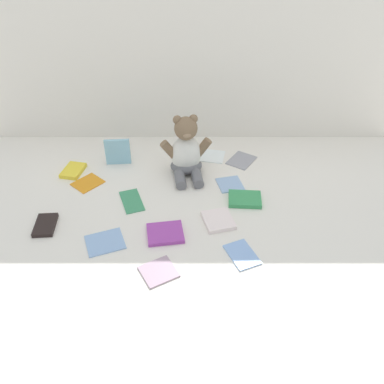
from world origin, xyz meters
TOP-DOWN VIEW (x-y plane):
  - ground_plane at (0.00, 0.00)m, footprint 3.20×3.20m
  - backdrop_drape at (0.00, 0.45)m, footprint 1.75×0.03m
  - teddy_bear at (-0.03, 0.16)m, footprint 0.20×0.18m
  - book_case_0 at (0.14, 0.08)m, footprint 0.11×0.11m
  - book_case_1 at (-0.28, -0.23)m, footprint 0.14×0.13m
  - book_case_2 at (-0.22, -0.02)m, footprint 0.11×0.14m
  - book_case_3 at (0.08, -0.13)m, footprint 0.12×0.13m
  - book_case_4 at (-0.40, 0.08)m, footprint 0.13×0.13m
  - book_case_5 at (-0.10, -0.35)m, footprint 0.13×0.13m
  - book_case_6 at (-0.47, 0.16)m, footprint 0.09×0.11m
  - book_case_7 at (-0.30, 0.22)m, footprint 0.10×0.02m
  - book_case_8 at (0.15, -0.29)m, footprint 0.11×0.13m
  - book_case_9 at (-0.09, -0.20)m, footprint 0.13×0.11m
  - book_case_10 at (-0.49, -0.16)m, footprint 0.07×0.11m
  - book_case_11 at (0.20, 0.24)m, footprint 0.14×0.14m
  - book_case_12 at (0.06, 0.28)m, footprint 0.15×0.12m
  - book_case_13 at (0.18, -0.02)m, footprint 0.12×0.10m

SIDE VIEW (x-z plane):
  - ground_plane at x=0.00m, z-range 0.00..0.00m
  - book_case_4 at x=-0.40m, z-range 0.00..0.01m
  - book_case_12 at x=0.06m, z-range 0.00..0.01m
  - book_case_0 at x=0.14m, z-range 0.00..0.01m
  - book_case_2 at x=-0.22m, z-range 0.00..0.01m
  - book_case_11 at x=0.20m, z-range 0.00..0.01m
  - book_case_1 at x=-0.28m, z-range 0.00..0.01m
  - book_case_5 at x=-0.10m, z-range 0.00..0.01m
  - book_case_8 at x=0.15m, z-range 0.00..0.01m
  - book_case_9 at x=-0.09m, z-range 0.00..0.01m
  - book_case_10 at x=-0.49m, z-range 0.00..0.01m
  - book_case_3 at x=0.08m, z-range 0.00..0.01m
  - book_case_13 at x=0.18m, z-range 0.00..0.02m
  - book_case_6 at x=-0.47m, z-range 0.00..0.02m
  - book_case_7 at x=-0.30m, z-range 0.00..0.11m
  - teddy_bear at x=-0.03m, z-range -0.03..0.21m
  - backdrop_drape at x=0.00m, z-range 0.00..0.68m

